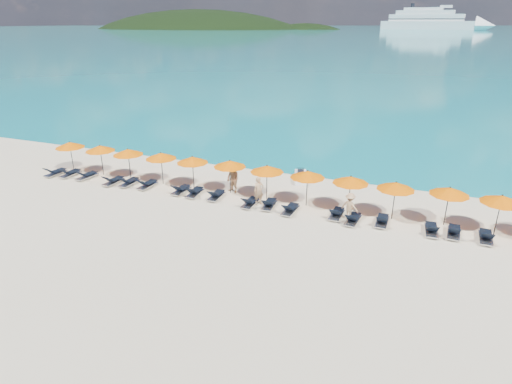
% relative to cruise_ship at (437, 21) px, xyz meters
% --- Properties ---
extents(ground, '(1400.00, 1400.00, 0.00)m').
position_rel_cruise_ship_xyz_m(ground, '(-9.23, -598.64, -9.64)').
color(ground, beige).
extents(sea, '(1600.00, 1300.00, 0.01)m').
position_rel_cruise_ship_xyz_m(sea, '(-9.23, 61.36, -9.64)').
color(sea, '#1FA9B2').
rests_on(sea, ground).
extents(headland_main, '(374.00, 242.00, 126.50)m').
position_rel_cruise_ship_xyz_m(headland_main, '(-309.23, -58.64, -47.64)').
color(headland_main, black).
rests_on(headland_main, ground).
extents(headland_small, '(162.00, 126.00, 85.50)m').
position_rel_cruise_ship_xyz_m(headland_small, '(-159.23, -38.64, -44.64)').
color(headland_small, black).
rests_on(headland_small, ground).
extents(cruise_ship, '(134.70, 37.50, 37.06)m').
position_rel_cruise_ship_xyz_m(cruise_ship, '(0.00, 0.00, 0.00)').
color(cruise_ship, white).
rests_on(cruise_ship, ground).
extents(jetski, '(1.40, 2.30, 0.77)m').
position_rel_cruise_ship_xyz_m(jetski, '(-8.18, -589.75, -9.33)').
color(jetski, white).
rests_on(jetski, ground).
extents(beachgoer_a, '(0.74, 0.74, 1.74)m').
position_rel_cruise_ship_xyz_m(beachgoer_a, '(-9.44, -594.66, -8.77)').
color(beachgoer_a, tan).
rests_on(beachgoer_a, ground).
extents(beachgoer_b, '(1.04, 0.84, 1.88)m').
position_rel_cruise_ship_xyz_m(beachgoer_b, '(-11.71, -593.47, -8.70)').
color(beachgoer_b, tan).
rests_on(beachgoer_b, ground).
extents(beachgoer_c, '(1.11, 0.76, 1.57)m').
position_rel_cruise_ship_xyz_m(beachgoer_c, '(-3.89, -594.76, -8.86)').
color(beachgoer_c, tan).
rests_on(beachgoer_c, ground).
extents(umbrella_0, '(2.10, 2.10, 2.28)m').
position_rel_cruise_ship_xyz_m(umbrella_0, '(-24.67, -593.87, -7.63)').
color(umbrella_0, black).
rests_on(umbrella_0, ground).
extents(umbrella_1, '(2.10, 2.10, 2.28)m').
position_rel_cruise_ship_xyz_m(umbrella_1, '(-21.98, -593.78, -7.63)').
color(umbrella_1, black).
rests_on(umbrella_1, ground).
extents(umbrella_2, '(2.10, 2.10, 2.28)m').
position_rel_cruise_ship_xyz_m(umbrella_2, '(-19.53, -593.83, -7.63)').
color(umbrella_2, black).
rests_on(umbrella_2, ground).
extents(umbrella_3, '(2.10, 2.10, 2.28)m').
position_rel_cruise_ship_xyz_m(umbrella_3, '(-16.89, -593.77, -7.63)').
color(umbrella_3, black).
rests_on(umbrella_3, ground).
extents(umbrella_4, '(2.10, 2.10, 2.28)m').
position_rel_cruise_ship_xyz_m(umbrella_4, '(-14.46, -593.76, -7.63)').
color(umbrella_4, black).
rests_on(umbrella_4, ground).
extents(umbrella_5, '(2.10, 2.10, 2.28)m').
position_rel_cruise_ship_xyz_m(umbrella_5, '(-11.83, -593.63, -7.63)').
color(umbrella_5, black).
rests_on(umbrella_5, ground).
extents(umbrella_6, '(2.10, 2.10, 2.28)m').
position_rel_cruise_ship_xyz_m(umbrella_6, '(-9.26, -593.71, -7.63)').
color(umbrella_6, black).
rests_on(umbrella_6, ground).
extents(umbrella_7, '(2.10, 2.10, 2.28)m').
position_rel_cruise_ship_xyz_m(umbrella_7, '(-6.67, -593.77, -7.63)').
color(umbrella_7, black).
rests_on(umbrella_7, ground).
extents(umbrella_8, '(2.10, 2.10, 2.28)m').
position_rel_cruise_ship_xyz_m(umbrella_8, '(-4.11, -593.80, -7.63)').
color(umbrella_8, black).
rests_on(umbrella_8, ground).
extents(umbrella_9, '(2.10, 2.10, 2.28)m').
position_rel_cruise_ship_xyz_m(umbrella_9, '(-1.62, -593.86, -7.63)').
color(umbrella_9, black).
rests_on(umbrella_9, ground).
extents(umbrella_10, '(2.10, 2.10, 2.28)m').
position_rel_cruise_ship_xyz_m(umbrella_10, '(1.13, -593.62, -7.63)').
color(umbrella_10, black).
rests_on(umbrella_10, ground).
extents(umbrella_11, '(2.10, 2.10, 2.28)m').
position_rel_cruise_ship_xyz_m(umbrella_11, '(3.59, -593.86, -7.63)').
color(umbrella_11, black).
rests_on(umbrella_11, ground).
extents(lounger_0, '(0.74, 1.74, 0.66)m').
position_rel_cruise_ship_xyz_m(lounger_0, '(-25.18, -595.17, -9.41)').
color(lounger_0, silver).
rests_on(lounger_0, ground).
extents(lounger_1, '(0.66, 1.71, 0.66)m').
position_rel_cruise_ship_xyz_m(lounger_1, '(-24.03, -594.91, -9.41)').
color(lounger_1, silver).
rests_on(lounger_1, ground).
extents(lounger_2, '(0.78, 1.75, 0.66)m').
position_rel_cruise_ship_xyz_m(lounger_2, '(-22.55, -594.87, -9.41)').
color(lounger_2, silver).
rests_on(lounger_2, ground).
extents(lounger_3, '(0.72, 1.73, 0.66)m').
position_rel_cruise_ship_xyz_m(lounger_3, '(-20.07, -595.06, -9.41)').
color(lounger_3, silver).
rests_on(lounger_3, ground).
extents(lounger_4, '(0.66, 1.71, 0.66)m').
position_rel_cruise_ship_xyz_m(lounger_4, '(-18.90, -594.86, -9.41)').
color(lounger_4, silver).
rests_on(lounger_4, ground).
extents(lounger_5, '(0.67, 1.72, 0.66)m').
position_rel_cruise_ship_xyz_m(lounger_5, '(-17.47, -594.80, -9.41)').
color(lounger_5, silver).
rests_on(lounger_5, ground).
extents(lounger_6, '(0.67, 1.72, 0.66)m').
position_rel_cruise_ship_xyz_m(lounger_6, '(-14.85, -594.80, -9.41)').
color(lounger_6, silver).
rests_on(lounger_6, ground).
extents(lounger_7, '(0.74, 1.74, 0.66)m').
position_rel_cruise_ship_xyz_m(lounger_7, '(-13.79, -594.87, -9.41)').
color(lounger_7, silver).
rests_on(lounger_7, ground).
extents(lounger_8, '(0.70, 1.73, 0.66)m').
position_rel_cruise_ship_xyz_m(lounger_8, '(-12.27, -594.82, -9.41)').
color(lounger_8, silver).
rests_on(lounger_8, ground).
extents(lounger_9, '(0.70, 1.73, 0.66)m').
position_rel_cruise_ship_xyz_m(lounger_9, '(-9.82, -595.10, -9.41)').
color(lounger_9, silver).
rests_on(lounger_9, ground).
extents(lounger_10, '(0.76, 1.74, 0.66)m').
position_rel_cruise_ship_xyz_m(lounger_10, '(-8.67, -594.92, -9.41)').
color(lounger_10, silver).
rests_on(lounger_10, ground).
extents(lounger_11, '(0.72, 1.73, 0.66)m').
position_rel_cruise_ship_xyz_m(lounger_11, '(-7.26, -595.17, -9.41)').
color(lounger_11, silver).
rests_on(lounger_11, ground).
extents(lounger_12, '(0.69, 1.73, 0.66)m').
position_rel_cruise_ship_xyz_m(lounger_12, '(-4.60, -594.79, -9.41)').
color(lounger_12, silver).
rests_on(lounger_12, ground).
extents(lounger_13, '(0.78, 1.75, 0.66)m').
position_rel_cruise_ship_xyz_m(lounger_13, '(-3.61, -595.17, -9.41)').
color(lounger_13, silver).
rests_on(lounger_13, ground).
extents(lounger_14, '(0.63, 1.70, 0.66)m').
position_rel_cruise_ship_xyz_m(lounger_14, '(-2.07, -594.79, -9.41)').
color(lounger_14, silver).
rests_on(lounger_14, ground).
extents(lounger_15, '(0.74, 1.74, 0.66)m').
position_rel_cruise_ship_xyz_m(lounger_15, '(0.50, -594.94, -9.41)').
color(lounger_15, silver).
rests_on(lounger_15, ground).
extents(lounger_16, '(0.73, 1.74, 0.66)m').
position_rel_cruise_ship_xyz_m(lounger_16, '(1.59, -594.81, -9.41)').
color(lounger_16, silver).
rests_on(lounger_16, ground).
extents(lounger_17, '(0.68, 1.72, 0.66)m').
position_rel_cruise_ship_xyz_m(lounger_17, '(3.11, -594.80, -9.41)').
color(lounger_17, silver).
rests_on(lounger_17, ground).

